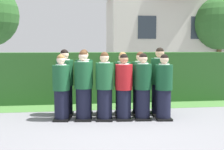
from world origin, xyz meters
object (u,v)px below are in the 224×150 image
student_front_row_5 (164,89)px  student_rear_row_4 (140,85)px  student_rear_row_3 (123,85)px  student_rear_row_5 (159,83)px  student_front_row_1 (83,87)px  student_rear_row_2 (104,86)px  student_front_row_0 (61,89)px  student_front_row_4 (143,88)px  student_rear_row_1 (84,84)px  student_rear_row_0 (65,84)px  student_in_red_blazer (124,89)px  student_front_row_2 (105,88)px

student_front_row_5 → student_rear_row_4: (-0.45, 0.56, 0.02)m
student_rear_row_3 → student_rear_row_5: student_rear_row_5 is taller
student_front_row_1 → student_rear_row_4: (1.45, 0.35, -0.02)m
student_rear_row_2 → student_rear_row_5: student_rear_row_5 is taller
student_front_row_0 → student_front_row_4: bearing=-5.0°
student_rear_row_1 → student_rear_row_5: bearing=-5.9°
student_front_row_4 → student_rear_row_2: student_front_row_4 is taller
student_front_row_4 → student_rear_row_3: student_rear_row_3 is taller
student_front_row_5 → student_rear_row_3: student_rear_row_3 is taller
student_front_row_4 → student_rear_row_1: bearing=156.2°
student_rear_row_0 → student_rear_row_1: student_rear_row_0 is taller
student_rear_row_3 → student_rear_row_5: 0.94m
student_in_red_blazer → student_front_row_4: student_front_row_4 is taller
student_rear_row_2 → student_front_row_5: bearing=-25.0°
student_in_red_blazer → student_rear_row_4: student_rear_row_4 is taller
student_front_row_2 → student_in_red_blazer: 0.46m
student_rear_row_0 → student_rear_row_2: bearing=-5.0°
student_front_row_4 → student_rear_row_3: (-0.40, 0.54, 0.01)m
student_rear_row_1 → student_front_row_0: bearing=-141.9°
student_rear_row_5 → student_front_row_4: bearing=-142.3°
student_front_row_0 → student_front_row_2: size_ratio=0.96×
student_rear_row_4 → student_rear_row_2: bearing=174.6°
student_front_row_1 → student_front_row_4: (1.41, -0.13, -0.03)m
student_front_row_0 → student_rear_row_1: bearing=38.1°
student_front_row_4 → student_rear_row_0: size_ratio=0.95×
student_front_row_2 → student_rear_row_2: student_front_row_2 is taller
student_rear_row_1 → student_rear_row_4: (1.41, -0.13, -0.03)m
student_in_red_blazer → student_rear_row_5: student_rear_row_5 is taller
student_rear_row_4 → student_rear_row_5: (0.49, -0.07, 0.05)m
student_rear_row_0 → student_rear_row_3: bearing=-4.2°
student_rear_row_3 → student_front_row_0: bearing=-166.2°
student_front_row_4 → student_front_row_0: bearing=175.0°
student_rear_row_2 → student_front_row_0: bearing=-159.3°
student_in_red_blazer → student_rear_row_3: bearing=84.1°
student_front_row_0 → student_in_red_blazer: size_ratio=0.99×
student_front_row_4 → student_rear_row_2: (-0.88, 0.56, -0.00)m
student_in_red_blazer → student_front_row_4: bearing=-3.7°
student_front_row_4 → student_rear_row_2: bearing=147.5°
student_front_row_2 → student_front_row_5: (1.40, -0.14, -0.03)m
student_front_row_1 → student_in_red_blazer: (0.95, -0.10, -0.04)m
student_front_row_0 → student_rear_row_5: 2.47m
student_front_row_1 → student_front_row_2: size_ratio=1.02×
student_front_row_1 → student_rear_row_2: size_ratio=1.05×
student_in_red_blazer → student_front_row_0: bearing=174.7°
student_front_row_0 → student_front_row_1: (0.52, -0.04, 0.04)m
student_front_row_2 → student_front_row_1: bearing=172.1°
student_rear_row_2 → student_rear_row_3: size_ratio=0.98×
student_front_row_0 → student_rear_row_4: 1.99m
student_front_row_2 → student_rear_row_4: 1.04m
student_front_row_4 → student_rear_row_0: student_rear_row_0 is taller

